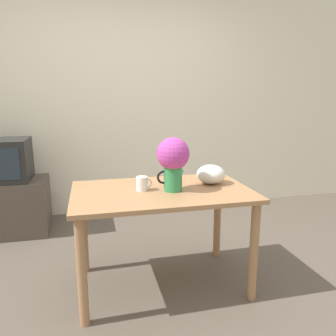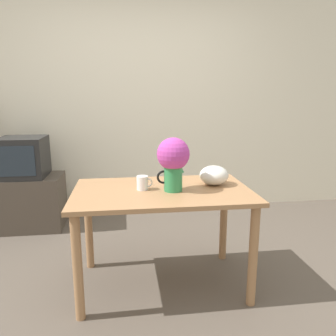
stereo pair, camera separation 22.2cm
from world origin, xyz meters
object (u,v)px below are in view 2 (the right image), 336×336
coffee_mug (143,183)px  tv_set (23,157)px  white_bowl (214,175)px  flower_vase (173,159)px

coffee_mug → tv_set: (-1.15, 1.24, -0.02)m
tv_set → white_bowl: bearing=-35.1°
coffee_mug → white_bowl: bearing=7.0°
flower_vase → coffee_mug: size_ratio=3.22×
flower_vase → coffee_mug: (-0.20, 0.05, -0.17)m
coffee_mug → tv_set: 1.69m
flower_vase → tv_set: size_ratio=0.80×
flower_vase → tv_set: flower_vase is taller
flower_vase → tv_set: 1.88m
flower_vase → coffee_mug: 0.27m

